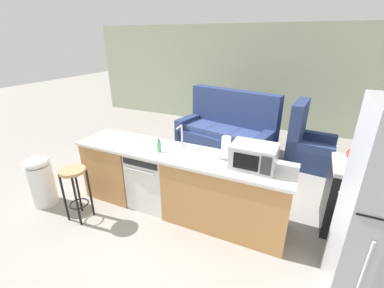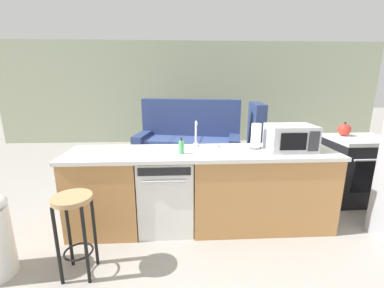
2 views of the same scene
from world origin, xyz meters
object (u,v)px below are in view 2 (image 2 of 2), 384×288
Objects in this scene: bar_stool at (74,219)px; armchair at (265,145)px; stove_range at (356,169)px; soap_bottle at (181,147)px; couch at (189,144)px; microwave at (290,138)px; paper_towel_roll at (256,136)px; kettle at (344,130)px; dishwasher at (167,192)px.

armchair is (2.65, 3.05, -0.19)m from bar_stool.
soap_bottle is (-2.43, -0.64, 0.52)m from stove_range.
couch is 1.79× the size of armchair.
armchair is at bearing 111.02° from stove_range.
microwave is at bearing 18.83° from bar_stool.
bar_stool is 0.34× the size of couch.
paper_towel_roll is 0.24× the size of armchair.
microwave is 2.44× the size of kettle.
dishwasher is 1.14× the size of bar_stool.
armchair reaches higher than kettle.
armchair is (0.90, 2.24, -0.69)m from paper_towel_roll.
microwave is at bearing -147.36° from kettle.
bar_stool is (-1.75, -0.81, -0.50)m from paper_towel_roll.
dishwasher is 2.59m from kettle.
kettle is 1.84m from armchair.
bar_stool is at bearing -130.98° from armchair.
paper_towel_roll reaches higher than bar_stool.
bar_stool is (-2.10, -0.72, -0.50)m from microwave.
bar_stool is at bearing -161.17° from microwave.
armchair is at bearing 68.07° from paper_towel_roll.
stove_range is 4.39× the size of kettle.
stove_range is at bearing -38.09° from couch.
bar_stool is at bearing -159.17° from stove_range.
dishwasher is at bearing -174.85° from paper_towel_roll.
armchair reaches higher than microwave.
bar_stool is (-0.90, -0.63, -0.44)m from soap_bottle.
armchair is (1.57, 0.02, -0.04)m from couch.
couch is 1.57m from armchair.
couch is at bearing 141.91° from stove_range.
couch is (-2.25, 1.76, -0.06)m from stove_range.
microwave is 2.61m from couch.
armchair reaches higher than paper_towel_roll.
kettle is 0.28× the size of bar_stool.
dishwasher is 1.68× the size of microwave.
couch is (-1.02, 2.31, -0.65)m from microwave.
stove_range is 1.47m from microwave.
stove_range is 5.11× the size of soap_bottle.
armchair is (1.74, 2.42, -0.62)m from soap_bottle.
microwave is 0.42× the size of armchair.
armchair is at bearing 107.44° from kettle.
paper_towel_roll reaches higher than soap_bottle.
armchair is at bearing 54.20° from soap_bottle.
microwave is 1.77× the size of paper_towel_roll.
kettle is at bearing 141.81° from stove_range.
microwave is 1.20m from soap_bottle.
soap_bottle is 0.86× the size of kettle.
paper_towel_roll is 1.99m from bar_stool.
paper_towel_roll is at bearing 5.15° from dishwasher.
armchair reaches higher than soap_bottle.
bar_stool is (-0.73, -0.72, 0.11)m from dishwasher.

